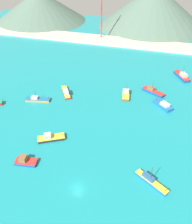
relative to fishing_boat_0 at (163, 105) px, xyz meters
The scene contains 14 objects.
ground 26.13m from the fishing_boat_0, 139.20° to the right, with size 260.00×280.00×0.50m.
fishing_boat_0 is the anchor object (origin of this frame).
fishing_boat_1 16.46m from the fishing_boat_0, 165.98° to the left, with size 4.23×9.00×5.89m.
fishing_boat_3 41.41m from the fishing_boat_0, behind, with size 7.48×10.24×6.03m.
fishing_boat_4 28.87m from the fishing_boat_0, 75.87° to the left, with size 8.14×11.21×6.17m.
fishing_boat_5 57.30m from the fishing_boat_0, 131.84° to the right, with size 7.04×4.12×2.57m.
fishing_boat_7 51.90m from the fishing_boat_0, 169.09° to the right, with size 10.55×4.96×4.40m.
fishing_boat_8 39.73m from the fishing_boat_0, 90.85° to the right, with size 9.92×7.20×6.35m.
fishing_boat_9 10.96m from the fishing_boat_0, 117.49° to the left, with size 10.55×7.43×5.63m.
fishing_boat_11 46.86m from the fishing_boat_0, 139.03° to the right, with size 9.45×7.06×2.51m.
beach_strip 69.32m from the fishing_boat_0, 106.56° to the left, with size 247.00×15.98×1.20m, color beige.
hill_west 141.63m from the fishing_boat_0, 136.36° to the left, with size 70.84×70.84×22.77m.
hill_central 109.35m from the fishing_boat_0, 98.73° to the left, with size 78.65×78.65×29.18m.
radio_tower 84.38m from the fishing_boat_0, 122.80° to the left, with size 3.13×2.50×31.31m.
Camera 1 is at (17.16, -40.97, 57.58)m, focal length 40.29 mm.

